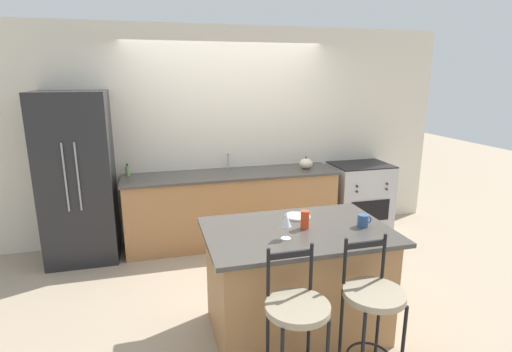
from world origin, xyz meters
name	(u,v)px	position (x,y,z in m)	size (l,w,h in m)	color
ground_plane	(239,252)	(0.00, 0.00, 0.00)	(18.00, 18.00, 0.00)	tan
wall_back	(226,134)	(0.00, 0.70, 1.35)	(6.00, 0.07, 2.70)	beige
back_counter	(232,207)	(0.00, 0.38, 0.46)	(2.67, 0.68, 0.91)	#A87547
sink_faucet	(228,159)	(0.00, 0.58, 1.05)	(0.02, 0.13, 0.22)	#ADAFB5
kitchen_island	(296,280)	(0.13, -1.61, 0.46)	(1.48, 0.98, 0.91)	#A87547
refrigerator	(78,178)	(-1.78, 0.35, 0.97)	(0.77, 0.70, 1.94)	#232326
oven_range	(359,196)	(1.81, 0.38, 0.46)	(0.78, 0.63, 0.92)	#B7B7BC
bar_stool_near	(297,323)	(-0.15, -2.33, 0.59)	(0.41, 0.41, 1.05)	black
bar_stool_far	(372,308)	(0.40, -2.32, 0.59)	(0.41, 0.41, 1.05)	black
dinner_plate	(298,216)	(0.23, -1.35, 0.92)	(0.22, 0.22, 0.02)	beige
wine_glass	(286,220)	(-0.02, -1.76, 1.05)	(0.08, 0.08, 0.21)	white
coffee_mug	(363,221)	(0.66, -1.69, 0.96)	(0.12, 0.09, 0.10)	#335689
tumbler_cup	(305,220)	(0.19, -1.61, 0.98)	(0.07, 0.07, 0.15)	red
pumpkin_decoration	(306,163)	(0.99, 0.35, 0.98)	(0.17, 0.17, 0.16)	beige
soap_bottle	(128,171)	(-1.25, 0.56, 0.97)	(0.05, 0.05, 0.15)	#89B260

